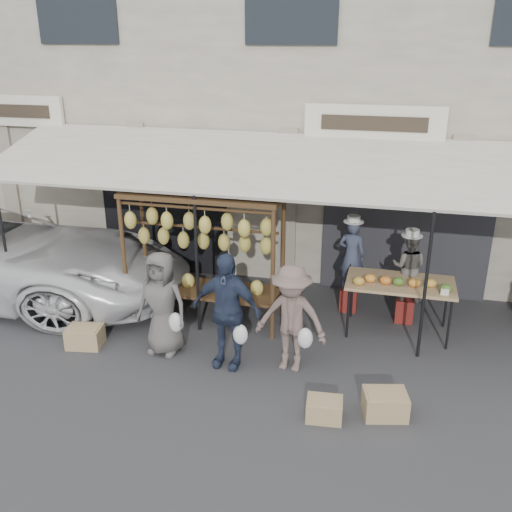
# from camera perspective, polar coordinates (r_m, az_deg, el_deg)

# --- Properties ---
(ground_plane) EXTENTS (90.00, 90.00, 0.00)m
(ground_plane) POSITION_cam_1_polar(r_m,az_deg,el_deg) (8.38, -1.71, -11.80)
(ground_plane) COLOR #2D2D30
(shophouse) EXTENTS (24.00, 6.15, 7.30)m
(shophouse) POSITION_cam_1_polar(r_m,az_deg,el_deg) (13.41, 5.91, 17.25)
(shophouse) COLOR #BCB19D
(shophouse) RESTS_ON ground_plane
(awning) EXTENTS (10.00, 2.35, 2.92)m
(awning) POSITION_cam_1_polar(r_m,az_deg,el_deg) (9.44, 1.92, 9.06)
(awning) COLOR beige
(awning) RESTS_ON ground_plane
(banana_rack) EXTENTS (2.60, 0.90, 2.24)m
(banana_rack) POSITION_cam_1_polar(r_m,az_deg,el_deg) (9.27, -5.39, 2.28)
(banana_rack) COLOR #422C16
(banana_rack) RESTS_ON ground_plane
(produce_table) EXTENTS (1.70, 0.90, 1.04)m
(produce_table) POSITION_cam_1_polar(r_m,az_deg,el_deg) (9.33, 14.23, -2.76)
(produce_table) COLOR tan
(produce_table) RESTS_ON ground_plane
(vendor_left) EXTENTS (0.48, 0.33, 1.26)m
(vendor_left) POSITION_cam_1_polar(r_m,az_deg,el_deg) (9.91, 9.52, 0.11)
(vendor_left) COLOR #394159
(vendor_left) RESTS_ON stool_left
(vendor_right) EXTENTS (0.62, 0.52, 1.15)m
(vendor_right) POSITION_cam_1_polar(r_m,az_deg,el_deg) (9.73, 15.03, -1.06)
(vendor_right) COLOR #5D5A54
(vendor_right) RESTS_ON stool_right
(customer_left) EXTENTS (0.84, 0.59, 1.63)m
(customer_left) POSITION_cam_1_polar(r_m,az_deg,el_deg) (8.67, -9.36, -4.70)
(customer_left) COLOR #55524F
(customer_left) RESTS_ON ground_plane
(customer_mid) EXTENTS (1.07, 0.53, 1.76)m
(customer_mid) POSITION_cam_1_polar(r_m,az_deg,el_deg) (8.21, -2.99, -5.47)
(customer_mid) COLOR #28324C
(customer_mid) RESTS_ON ground_plane
(customer_right) EXTENTS (1.10, 0.70, 1.61)m
(customer_right) POSITION_cam_1_polar(r_m,az_deg,el_deg) (8.15, 3.53, -6.28)
(customer_right) COLOR #6C5750
(customer_right) RESTS_ON ground_plane
(stool_left) EXTENTS (0.35, 0.35, 0.41)m
(stool_left) POSITION_cam_1_polar(r_m,az_deg,el_deg) (10.24, 9.24, -4.26)
(stool_left) COLOR maroon
(stool_left) RESTS_ON ground_plane
(stool_right) EXTENTS (0.32, 0.32, 0.42)m
(stool_right) POSITION_cam_1_polar(r_m,az_deg,el_deg) (10.05, 14.61, -5.21)
(stool_right) COLOR maroon
(stool_right) RESTS_ON ground_plane
(crate_near_a) EXTENTS (0.48, 0.38, 0.27)m
(crate_near_a) POSITION_cam_1_polar(r_m,az_deg,el_deg) (7.54, 6.85, -14.97)
(crate_near_a) COLOR tan
(crate_near_a) RESTS_ON ground_plane
(crate_near_b) EXTENTS (0.62, 0.53, 0.33)m
(crate_near_b) POSITION_cam_1_polar(r_m,az_deg,el_deg) (7.71, 12.78, -14.24)
(crate_near_b) COLOR tan
(crate_near_b) RESTS_ON ground_plane
(crate_far) EXTENTS (0.59, 0.48, 0.32)m
(crate_far) POSITION_cam_1_polar(r_m,az_deg,el_deg) (9.40, -16.72, -7.73)
(crate_far) COLOR tan
(crate_far) RESTS_ON ground_plane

